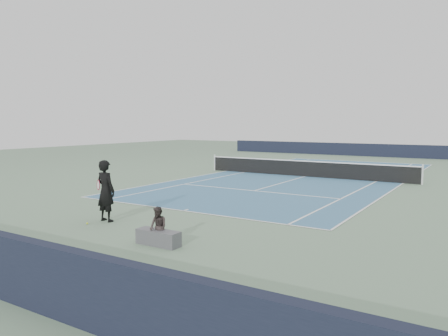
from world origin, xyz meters
The scene contains 7 objects.
ground centered at (0.00, 0.00, 0.00)m, with size 80.00×80.00×0.00m, color slate.
court_surface centered at (0.00, 0.00, 0.01)m, with size 10.97×23.77×0.01m, color #3B6A8C.
tennis_net centered at (0.00, 0.00, 0.50)m, with size 12.90×0.10×1.07m.
windscreen_far centered at (0.00, 17.88, 0.60)m, with size 30.00×0.25×1.20m, color black.
tennis_player centered at (-1.14, -14.50, 1.00)m, with size 0.84×0.58×2.01m.
tennis_ball centered at (-1.32, -15.14, 0.03)m, with size 0.07×0.07×0.07m, color #CED92C.
spectator_bench centered at (2.13, -15.75, 0.35)m, with size 1.31×0.72×1.07m.
Camera 1 is at (9.52, -24.33, 3.22)m, focal length 35.00 mm.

